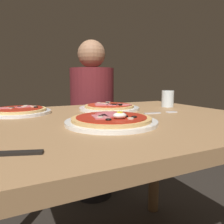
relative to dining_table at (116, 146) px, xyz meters
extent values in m
cube|color=#9E754C|center=(0.00, 0.00, 0.10)|extent=(1.10, 0.90, 0.04)
cylinder|color=brown|center=(0.49, 0.39, -0.28)|extent=(0.07, 0.07, 0.71)
cylinder|color=white|center=(-0.08, -0.11, 0.12)|extent=(0.31, 0.31, 0.01)
cylinder|color=tan|center=(-0.08, -0.11, 0.14)|extent=(0.26, 0.26, 0.01)
cylinder|color=#A82314|center=(-0.08, -0.11, 0.14)|extent=(0.23, 0.23, 0.00)
torus|color=black|center=(-0.02, -0.17, 0.15)|extent=(0.02, 0.02, 0.00)
torus|color=black|center=(-0.11, -0.17, 0.15)|extent=(0.02, 0.02, 0.00)
torus|color=black|center=(-0.11, -0.11, 0.15)|extent=(0.02, 0.02, 0.00)
torus|color=black|center=(-0.04, -0.14, 0.15)|extent=(0.02, 0.02, 0.00)
torus|color=black|center=(-0.05, -0.14, 0.15)|extent=(0.02, 0.02, 0.00)
torus|color=black|center=(-0.02, -0.09, 0.15)|extent=(0.02, 0.02, 0.00)
cube|color=#D16B70|center=(-0.11, -0.11, 0.15)|extent=(0.06, 0.09, 0.00)
cube|color=#C65B66|center=(-0.06, -0.08, 0.15)|extent=(0.08, 0.10, 0.00)
cylinder|color=beige|center=(-0.04, -0.18, 0.15)|extent=(0.02, 0.02, 0.00)
cylinder|color=beige|center=(-0.12, -0.13, 0.15)|extent=(0.02, 0.02, 0.00)
ellipsoid|color=white|center=(-0.07, -0.16, 0.15)|extent=(0.04, 0.03, 0.02)
cylinder|color=yellow|center=(-0.07, -0.16, 0.16)|extent=(0.02, 0.02, 0.00)
cylinder|color=white|center=(0.07, 0.20, 0.12)|extent=(0.29, 0.29, 0.01)
cylinder|color=tan|center=(0.07, 0.20, 0.14)|extent=(0.24, 0.24, 0.01)
cylinder|color=#B72D19|center=(0.07, 0.20, 0.14)|extent=(0.21, 0.21, 0.00)
torus|color=black|center=(0.08, 0.26, 0.15)|extent=(0.02, 0.02, 0.00)
torus|color=black|center=(0.10, 0.14, 0.15)|extent=(0.02, 0.02, 0.00)
torus|color=black|center=(0.07, 0.16, 0.15)|extent=(0.02, 0.02, 0.00)
cube|color=#D16B70|center=(0.07, 0.18, 0.15)|extent=(0.08, 0.08, 0.00)
cube|color=#D16B70|center=(0.11, 0.16, 0.15)|extent=(0.08, 0.09, 0.00)
cube|color=#D16B70|center=(0.09, 0.18, 0.15)|extent=(0.07, 0.07, 0.00)
cube|color=#D16B70|center=(0.03, 0.21, 0.15)|extent=(0.08, 0.10, 0.00)
cylinder|color=beige|center=(0.05, 0.24, 0.15)|extent=(0.02, 0.02, 0.00)
cylinder|color=beige|center=(0.04, 0.27, 0.15)|extent=(0.02, 0.02, 0.00)
cylinder|color=beige|center=(0.06, 0.22, 0.15)|extent=(0.02, 0.02, 0.00)
cylinder|color=beige|center=(0.10, 0.28, 0.15)|extent=(0.03, 0.03, 0.00)
cylinder|color=white|center=(-0.34, 0.25, 0.12)|extent=(0.26, 0.26, 0.01)
cylinder|color=#DBB26B|center=(-0.34, 0.25, 0.14)|extent=(0.23, 0.23, 0.01)
cylinder|color=#A82314|center=(-0.34, 0.25, 0.14)|extent=(0.20, 0.20, 0.00)
torus|color=black|center=(-0.36, 0.26, 0.15)|extent=(0.02, 0.02, 0.00)
torus|color=black|center=(-0.37, 0.25, 0.15)|extent=(0.02, 0.02, 0.00)
torus|color=black|center=(-0.37, 0.25, 0.15)|extent=(0.02, 0.02, 0.00)
torus|color=black|center=(-0.33, 0.28, 0.15)|extent=(0.02, 0.02, 0.00)
torus|color=black|center=(-0.27, 0.24, 0.15)|extent=(0.02, 0.02, 0.00)
torus|color=black|center=(-0.27, 0.26, 0.15)|extent=(0.02, 0.02, 0.00)
cube|color=#D16B70|center=(-0.31, 0.27, 0.15)|extent=(0.09, 0.07, 0.00)
cube|color=#D16B70|center=(-0.40, 0.26, 0.15)|extent=(0.09, 0.05, 0.00)
cylinder|color=beige|center=(-0.32, 0.26, 0.15)|extent=(0.02, 0.02, 0.00)
cylinder|color=beige|center=(-0.28, 0.26, 0.15)|extent=(0.03, 0.03, 0.00)
cylinder|color=beige|center=(-0.37, 0.25, 0.15)|extent=(0.02, 0.02, 0.00)
cylinder|color=beige|center=(-0.31, 0.30, 0.15)|extent=(0.02, 0.02, 0.00)
cylinder|color=silver|center=(0.39, 0.16, 0.16)|extent=(0.06, 0.06, 0.09)
cylinder|color=silver|center=(0.39, 0.16, 0.14)|extent=(0.06, 0.06, 0.03)
cube|color=silver|center=(0.18, 0.00, 0.12)|extent=(0.08, 0.02, 0.00)
cube|color=silver|center=(0.27, -0.02, 0.12)|extent=(0.04, 0.01, 0.00)
cube|color=silver|center=(0.27, -0.01, 0.12)|extent=(0.04, 0.01, 0.00)
cube|color=silver|center=(0.27, -0.01, 0.12)|extent=(0.04, 0.01, 0.00)
cube|color=silver|center=(0.27, 0.00, 0.12)|extent=(0.04, 0.01, 0.00)
cube|color=black|center=(-0.37, -0.30, 0.12)|extent=(0.09, 0.05, 0.01)
cylinder|color=black|center=(0.19, 0.77, -0.40)|extent=(0.29, 0.29, 0.46)
cylinder|color=maroon|center=(0.19, 0.77, 0.09)|extent=(0.32, 0.32, 0.52)
sphere|color=#9E7051|center=(0.19, 0.77, 0.45)|extent=(0.20, 0.20, 0.20)
camera|label=1|loc=(-0.38, -0.75, 0.26)|focal=35.07mm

